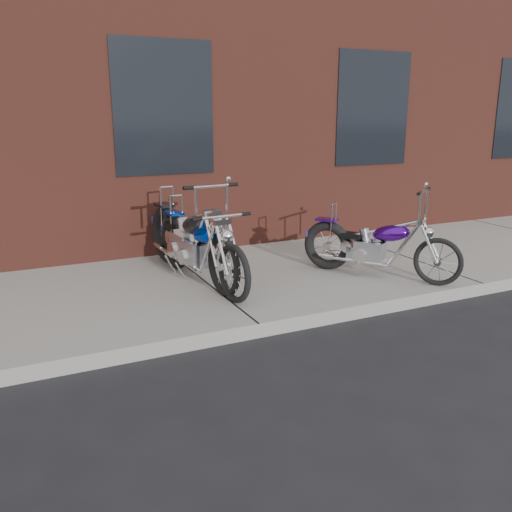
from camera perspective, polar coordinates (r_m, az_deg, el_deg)
ground at (r=5.37m, az=0.32°, el=-8.64°), size 120.00×120.00×0.00m
sidewalk at (r=6.63m, az=-5.31°, el=-3.34°), size 22.00×3.00×0.15m
building_brick at (r=12.75m, az=-16.77°, el=22.65°), size 22.00×10.00×8.00m
chopper_purple at (r=6.88m, az=12.51°, el=0.82°), size 1.23×1.70×1.13m
chopper_blue at (r=6.50m, az=-5.97°, el=0.66°), size 0.55×2.24×0.98m
chopper_third at (r=6.77m, az=-7.00°, el=1.46°), size 0.59×2.40×1.22m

